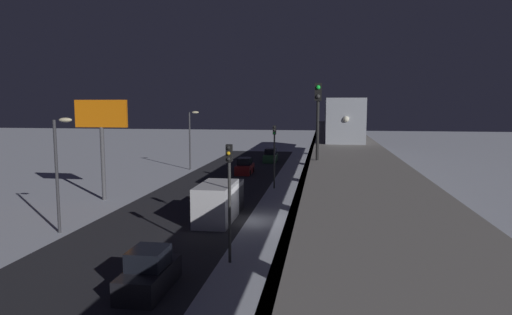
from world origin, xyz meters
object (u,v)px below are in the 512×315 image
object	(u,v)px
subway_train	(336,113)
sedan_red	(245,167)
sedan_green	(271,156)
sedan_black	(149,273)
commercial_billboard	(101,124)
delivery_van	(220,201)
traffic_light_mid	(274,147)
rail_signal	(318,108)
traffic_light_near	(229,186)

from	to	relation	value
subway_train	sedan_red	xyz separation A→B (m)	(11.19, 6.38, -6.57)
sedan_green	sedan_black	bearing A→B (deg)	-90.00
sedan_red	sedan_green	xyz separation A→B (m)	(-1.80, -12.16, 0.01)
subway_train	commercial_billboard	world-z (taller)	subway_train
sedan_red	sedan_black	size ratio (longest dim) A/B	1.05
subway_train	sedan_green	xyz separation A→B (m)	(9.39, -5.79, -6.56)
delivery_van	sedan_red	bearing A→B (deg)	-84.88
sedan_green	traffic_light_mid	xyz separation A→B (m)	(-2.90, 21.58, 3.40)
subway_train	rail_signal	distance (m)	37.38
traffic_light_mid	rail_signal	bearing A→B (deg)	102.03
delivery_van	commercial_billboard	world-z (taller)	commercial_billboard
sedan_black	traffic_light_near	size ratio (longest dim) A/B	0.63
rail_signal	commercial_billboard	bearing A→B (deg)	-35.72
delivery_van	traffic_light_near	bearing A→B (deg)	106.32
traffic_light_near	sedan_black	bearing A→B (deg)	55.24
subway_train	sedan_green	bearing A→B (deg)	-31.63
sedan_red	traffic_light_mid	xyz separation A→B (m)	(-4.70, 9.41, 3.41)
traffic_light_near	traffic_light_mid	xyz separation A→B (m)	(0.00, -22.13, 0.00)
sedan_black	sedan_green	world-z (taller)	same
sedan_black	traffic_light_mid	size ratio (longest dim) A/B	0.63
rail_signal	sedan_red	xyz separation A→B (m)	(9.29, -30.94, -7.52)
sedan_black	sedan_red	bearing A→B (deg)	92.88
sedan_red	commercial_billboard	size ratio (longest dim) A/B	0.48
delivery_van	traffic_light_mid	size ratio (longest dim) A/B	1.16
sedan_black	traffic_light_mid	bearing A→B (deg)	83.71
subway_train	commercial_billboard	xyz separation A→B (m)	(20.98, 23.60, -0.53)
sedan_black	subway_train	bearing A→B (deg)	77.42
sedan_black	sedan_green	xyz separation A→B (m)	(0.00, -47.88, -0.00)
delivery_van	sedan_black	bearing A→B (deg)	89.14
sedan_black	delivery_van	distance (m)	13.41
commercial_billboard	rail_signal	bearing A→B (deg)	144.28
sedan_red	delivery_van	xyz separation A→B (m)	(-2.00, 22.32, 0.56)
delivery_van	rail_signal	bearing A→B (deg)	130.22
subway_train	sedan_red	size ratio (longest dim) A/B	13.00
sedan_green	subway_train	bearing A→B (deg)	-31.63
subway_train	sedan_green	distance (m)	12.84
rail_signal	commercial_billboard	xyz separation A→B (m)	(19.07, -13.71, -1.48)
subway_train	sedan_black	distance (m)	43.63
subway_train	sedan_black	bearing A→B (deg)	77.42
subway_train	traffic_light_near	world-z (taller)	subway_train
sedan_black	traffic_light_mid	world-z (taller)	traffic_light_mid
sedan_green	traffic_light_near	distance (m)	43.93
sedan_red	sedan_black	xyz separation A→B (m)	(-1.80, 35.72, 0.01)
traffic_light_near	rail_signal	bearing A→B (deg)	-172.53
sedan_green	sedan_red	bearing A→B (deg)	-98.42
rail_signal	delivery_van	distance (m)	13.26
sedan_green	commercial_billboard	bearing A→B (deg)	-111.51
subway_train	rail_signal	world-z (taller)	rail_signal
rail_signal	sedan_red	bearing A→B (deg)	-73.29
delivery_van	sedan_green	bearing A→B (deg)	-89.67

